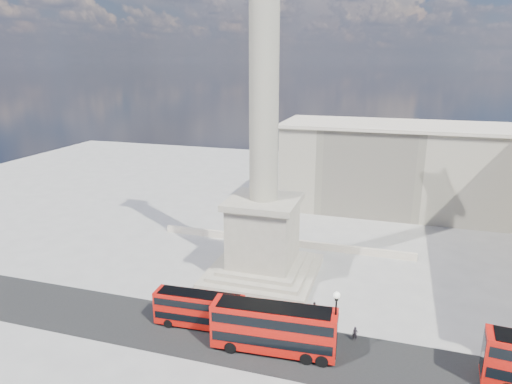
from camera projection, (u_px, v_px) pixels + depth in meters
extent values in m
plane|color=#9F9C96|center=(252.00, 292.00, 56.91)|extent=(180.00, 180.00, 0.00)
cube|color=#242424|center=(269.00, 346.00, 46.31)|extent=(120.00, 9.00, 0.01)
cube|color=#A9A18D|center=(263.00, 272.00, 61.36)|extent=(14.00, 14.00, 1.00)
cube|color=#A9A18D|center=(263.00, 267.00, 61.15)|extent=(12.00, 12.00, 0.50)
cube|color=#A9A18D|center=(263.00, 263.00, 61.01)|extent=(10.00, 10.00, 0.50)
cube|color=#A9A18D|center=(263.00, 234.00, 59.83)|extent=(8.00, 8.00, 8.00)
cube|color=#A9A18D|center=(263.00, 202.00, 58.61)|extent=(9.00, 9.00, 0.80)
cylinder|color=#9E9783|center=(264.00, 61.00, 53.78)|extent=(3.60, 3.60, 34.00)
cube|color=beige|center=(283.00, 242.00, 71.44)|extent=(40.00, 0.60, 1.10)
cube|color=beige|center=(418.00, 170.00, 85.69)|extent=(50.00, 16.00, 16.00)
cube|color=beige|center=(422.00, 126.00, 83.39)|extent=(51.00, 17.00, 0.60)
cube|color=red|center=(199.00, 309.00, 49.07)|extent=(9.88, 2.72, 3.60)
cube|color=black|center=(199.00, 314.00, 49.25)|extent=(9.49, 2.76, 0.80)
cube|color=black|center=(199.00, 301.00, 48.80)|extent=(9.49, 2.76, 0.80)
cube|color=black|center=(199.00, 294.00, 48.56)|extent=(8.89, 2.44, 0.05)
cylinder|color=black|center=(172.00, 318.00, 50.29)|extent=(1.10, 2.39, 0.98)
cylinder|color=black|center=(224.00, 326.00, 48.87)|extent=(1.10, 2.39, 0.98)
cylinder|color=black|center=(234.00, 327.00, 48.59)|extent=(1.10, 2.39, 0.98)
cube|color=red|center=(274.00, 328.00, 44.71)|extent=(12.45, 3.58, 4.53)
cube|color=black|center=(274.00, 335.00, 44.93)|extent=(11.96, 3.61, 1.01)
cube|color=black|center=(274.00, 317.00, 44.37)|extent=(11.96, 3.61, 1.01)
cube|color=black|center=(274.00, 307.00, 44.07)|extent=(11.20, 3.22, 0.07)
cylinder|color=black|center=(234.00, 340.00, 46.19)|extent=(1.41, 2.99, 1.23)
cylinder|color=black|center=(308.00, 351.00, 44.50)|extent=(1.41, 2.99, 1.23)
cylinder|color=black|center=(323.00, 353.00, 44.17)|extent=(1.41, 2.99, 1.23)
cylinder|color=black|center=(506.00, 379.00, 40.51)|extent=(1.50, 3.04, 1.24)
cylinder|color=black|center=(333.00, 357.00, 44.10)|extent=(0.49, 0.49, 0.56)
cylinder|color=black|center=(335.00, 329.00, 43.25)|extent=(0.18, 0.18, 6.66)
cylinder|color=black|center=(337.00, 299.00, 42.36)|extent=(0.33, 0.33, 0.33)
sphere|color=silver|center=(337.00, 295.00, 42.25)|extent=(0.62, 0.62, 0.62)
imported|color=#262125|center=(355.00, 334.00, 46.95)|extent=(0.58, 0.39, 1.56)
imported|color=#262125|center=(314.00, 309.00, 51.27)|extent=(0.66, 1.16, 1.87)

